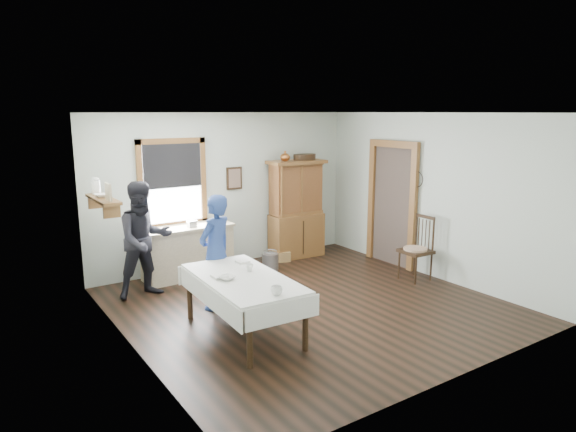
% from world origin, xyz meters
% --- Properties ---
extents(room, '(5.01, 5.01, 2.70)m').
position_xyz_m(room, '(0.00, 0.00, 1.35)').
color(room, black).
rests_on(room, ground).
extents(window, '(1.18, 0.07, 1.48)m').
position_xyz_m(window, '(-1.00, 2.46, 1.63)').
color(window, white).
rests_on(window, room).
extents(doorway, '(0.09, 1.14, 2.22)m').
position_xyz_m(doorway, '(2.46, 0.85, 1.16)').
color(doorway, '#473B33').
rests_on(doorway, room).
extents(wall_shelf, '(0.24, 1.00, 0.44)m').
position_xyz_m(wall_shelf, '(-2.37, 1.54, 1.57)').
color(wall_shelf, brown).
rests_on(wall_shelf, room).
extents(framed_picture, '(0.30, 0.04, 0.40)m').
position_xyz_m(framed_picture, '(0.15, 2.46, 1.55)').
color(framed_picture, '#322011').
rests_on(framed_picture, room).
extents(rug_beater, '(0.01, 0.27, 0.27)m').
position_xyz_m(rug_beater, '(2.45, 0.30, 1.72)').
color(rug_beater, black).
rests_on(rug_beater, room).
extents(work_counter, '(1.52, 0.61, 0.86)m').
position_xyz_m(work_counter, '(-0.91, 2.16, 0.43)').
color(work_counter, '#C4B288').
rests_on(work_counter, room).
extents(china_hutch, '(1.10, 0.57, 1.83)m').
position_xyz_m(china_hutch, '(1.30, 2.18, 0.91)').
color(china_hutch, brown).
rests_on(china_hutch, room).
extents(dining_table, '(1.05, 1.88, 0.74)m').
position_xyz_m(dining_table, '(-1.23, -0.32, 0.37)').
color(dining_table, silver).
rests_on(dining_table, room).
extents(spindle_chair, '(0.51, 0.51, 1.06)m').
position_xyz_m(spindle_chair, '(2.13, -0.05, 0.53)').
color(spindle_chair, '#322011').
rests_on(spindle_chair, room).
extents(pail, '(0.34, 0.34, 0.30)m').
position_xyz_m(pail, '(0.41, 1.69, 0.15)').
color(pail, gray).
rests_on(pail, room).
extents(wicker_basket, '(0.37, 0.31, 0.18)m').
position_xyz_m(wicker_basket, '(0.88, 2.06, 0.09)').
color(wicker_basket, '#956D43').
rests_on(wicker_basket, room).
extents(woman_blue, '(0.65, 0.55, 1.50)m').
position_xyz_m(woman_blue, '(-1.12, 0.65, 0.75)').
color(woman_blue, navy).
rests_on(woman_blue, room).
extents(figure_dark, '(0.80, 0.63, 1.60)m').
position_xyz_m(figure_dark, '(-1.78, 1.66, 0.80)').
color(figure_dark, black).
rests_on(figure_dark, room).
extents(table_cup_a, '(0.14, 0.14, 0.10)m').
position_xyz_m(table_cup_a, '(-1.22, -1.07, 0.79)').
color(table_cup_a, white).
rests_on(table_cup_a, dining_table).
extents(table_cup_b, '(0.14, 0.14, 0.10)m').
position_xyz_m(table_cup_b, '(-1.05, -0.16, 0.78)').
color(table_cup_b, white).
rests_on(table_cup_b, dining_table).
extents(table_bowl, '(0.26, 0.26, 0.05)m').
position_xyz_m(table_bowl, '(-1.44, -0.30, 0.76)').
color(table_bowl, white).
rests_on(table_bowl, dining_table).
extents(counter_book, '(0.16, 0.21, 0.02)m').
position_xyz_m(counter_book, '(-1.47, 2.09, 0.87)').
color(counter_book, '#785F50').
rests_on(counter_book, work_counter).
extents(counter_bowl, '(0.21, 0.21, 0.06)m').
position_xyz_m(counter_bowl, '(-0.76, 2.30, 0.89)').
color(counter_bowl, white).
rests_on(counter_bowl, work_counter).
extents(shelf_bowl, '(0.22, 0.22, 0.05)m').
position_xyz_m(shelf_bowl, '(-2.37, 1.55, 1.60)').
color(shelf_bowl, white).
rests_on(shelf_bowl, wall_shelf).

